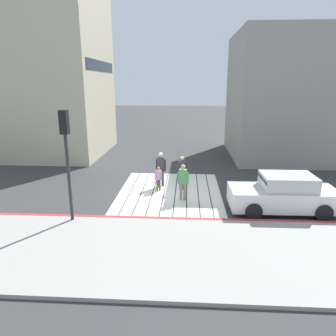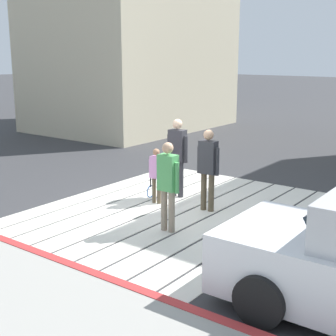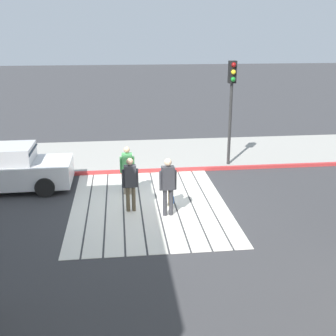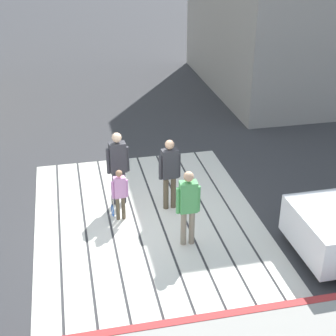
# 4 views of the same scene
# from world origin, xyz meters

# --- Properties ---
(ground_plane) EXTENTS (120.00, 120.00, 0.00)m
(ground_plane) POSITION_xyz_m (0.00, 0.00, 0.00)
(ground_plane) COLOR #38383A
(crosswalk_stripes) EXTENTS (6.40, 4.90, 0.01)m
(crosswalk_stripes) POSITION_xyz_m (0.00, 0.00, 0.01)
(crosswalk_stripes) COLOR silver
(crosswalk_stripes) RESTS_ON ground
(curb_painted) EXTENTS (0.16, 40.00, 0.13)m
(curb_painted) POSITION_xyz_m (-3.25, 0.00, 0.07)
(curb_painted) COLOR #BC3333
(curb_painted) RESTS_ON ground
(pedestrian_adult_lead) EXTENTS (0.26, 0.52, 1.79)m
(pedestrian_adult_lead) POSITION_xyz_m (0.88, 0.51, 1.04)
(pedestrian_adult_lead) COLOR #333338
(pedestrian_adult_lead) RESTS_ON ground
(pedestrian_adult_trailing) EXTENTS (0.24, 0.50, 1.71)m
(pedestrian_adult_trailing) POSITION_xyz_m (0.43, -0.59, 1.00)
(pedestrian_adult_trailing) COLOR brown
(pedestrian_adult_trailing) RESTS_ON ground
(pedestrian_adult_side) EXTENTS (0.22, 0.49, 1.67)m
(pedestrian_adult_side) POSITION_xyz_m (-1.02, -0.65, 0.97)
(pedestrian_adult_side) COLOR gray
(pedestrian_adult_side) RESTS_ON ground
(pedestrian_child_with_racket) EXTENTS (0.28, 0.39, 1.23)m
(pedestrian_child_with_racket) POSITION_xyz_m (0.19, 0.58, 0.69)
(pedestrian_child_with_racket) COLOR brown
(pedestrian_child_with_racket) RESTS_ON ground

